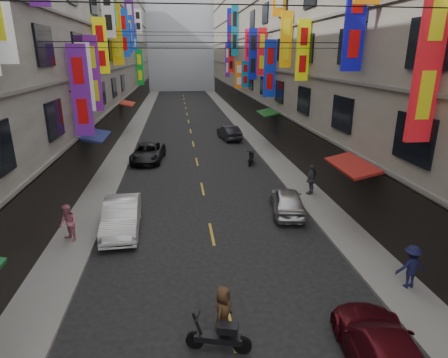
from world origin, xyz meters
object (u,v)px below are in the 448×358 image
object	(u,v)px
car_right_near	(384,353)
car_right_mid	(287,201)
scooter_crossing	(220,337)
car_left_mid	(122,216)
pedestrian_crossing	(223,312)
car_left_far	(148,153)
pedestrian_rfar	(312,179)
scooter_far_right	(251,158)
pedestrian_lfar	(68,223)
pedestrian_rnear	(411,267)
car_right_far	(229,133)

from	to	relation	value
car_right_near	car_right_mid	world-z (taller)	car_right_mid
scooter_crossing	car_left_mid	world-z (taller)	car_left_mid
car_right_near	pedestrian_crossing	world-z (taller)	pedestrian_crossing
car_left_far	pedestrian_rfar	size ratio (longest dim) A/B	2.67
car_left_mid	pedestrian_rfar	world-z (taller)	pedestrian_rfar
scooter_far_right	pedestrian_rfar	size ratio (longest dim) A/B	1.00
scooter_crossing	scooter_far_right	bearing A→B (deg)	1.64
scooter_crossing	car_left_far	distance (m)	19.87
car_left_mid	pedestrian_rfar	xyz separation A→B (m)	(10.02, 3.23, 0.28)
car_right_mid	car_right_near	bearing A→B (deg)	96.84
car_right_near	car_right_mid	xyz separation A→B (m)	(0.49, 10.14, 0.02)
scooter_far_right	car_left_far	world-z (taller)	car_left_far
pedestrian_lfar	pedestrian_rnear	size ratio (longest dim) A/B	1.05
car_left_mid	pedestrian_crossing	size ratio (longest dim) A/B	2.78
scooter_far_right	pedestrian_rfar	distance (m)	7.26
car_left_far	pedestrian_rfar	bearing A→B (deg)	-35.94
pedestrian_lfar	car_left_mid	bearing A→B (deg)	69.60
car_right_far	car_left_mid	bearing A→B (deg)	58.69
car_left_mid	car_right_near	world-z (taller)	car_left_mid
scooter_far_right	pedestrian_rfar	world-z (taller)	pedestrian_rfar
car_left_mid	car_right_near	xyz separation A→B (m)	(7.51, -9.07, -0.08)
pedestrian_lfar	car_right_near	bearing A→B (deg)	4.59
scooter_crossing	pedestrian_rnear	bearing A→B (deg)	-58.28
scooter_crossing	car_left_far	bearing A→B (deg)	24.55
car_right_far	pedestrian_lfar	bearing A→B (deg)	54.62
scooter_far_right	car_right_far	world-z (taller)	car_right_far
car_left_far	car_right_far	world-z (taller)	car_right_far
car_right_mid	pedestrian_rnear	bearing A→B (deg)	117.65
pedestrian_lfar	car_left_far	bearing A→B (deg)	124.24
scooter_crossing	car_right_mid	size ratio (longest dim) A/B	0.46
car_right_mid	scooter_far_right	bearing A→B (deg)	-80.07
car_right_near	pedestrian_rnear	world-z (taller)	pedestrian_rnear
scooter_crossing	pedestrian_crossing	world-z (taller)	pedestrian_crossing
car_right_far	pedestrian_rfar	bearing A→B (deg)	89.90
car_left_far	pedestrian_rnear	distance (m)	20.22
pedestrian_lfar	pedestrian_rnear	bearing A→B (deg)	23.33
pedestrian_rnear	pedestrian_crossing	xyz separation A→B (m)	(-6.52, -1.38, -0.11)
car_left_mid	pedestrian_rnear	bearing A→B (deg)	-32.10
scooter_far_right	car_right_near	bearing A→B (deg)	107.68
car_right_far	pedestrian_rnear	size ratio (longest dim) A/B	2.57
car_left_far	car_right_mid	distance (m)	13.19
scooter_far_right	car_right_mid	size ratio (longest dim) A/B	0.45
pedestrian_rnear	scooter_crossing	bearing A→B (deg)	14.70
car_left_mid	car_left_far	bearing A→B (deg)	85.60
scooter_crossing	car_right_far	world-z (taller)	car_right_far
car_left_mid	car_right_far	distance (m)	20.09
pedestrian_crossing	scooter_crossing	bearing A→B (deg)	-166.45
scooter_far_right	car_right_near	world-z (taller)	car_right_near
car_left_far	car_left_mid	bearing A→B (deg)	-86.01
pedestrian_rnear	car_left_mid	bearing A→B (deg)	-31.24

